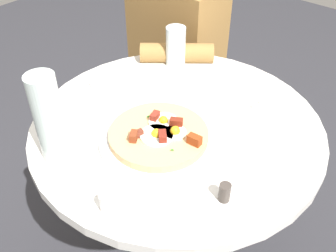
{
  "coord_description": "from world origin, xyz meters",
  "views": [
    {
      "loc": [
        0.56,
        -0.69,
        1.45
      ],
      "look_at": [
        0.01,
        -0.05,
        0.76
      ],
      "focal_mm": 41.78,
      "sensor_mm": 36.0,
      "label": 1
    }
  ],
  "objects_px": {
    "person_seated": "(176,75)",
    "fork": "(284,115)",
    "pizza_plate": "(159,139)",
    "bread_plate": "(114,81)",
    "water_bottle": "(49,119)",
    "salt_shaker": "(106,203)",
    "dining_table": "(176,166)",
    "breakfast_pizza": "(159,134)",
    "water_glass": "(176,46)",
    "knife": "(275,120)",
    "pepper_shaker": "(225,192)"
  },
  "relations": [
    {
      "from": "dining_table",
      "to": "fork",
      "type": "height_order",
      "value": "fork"
    },
    {
      "from": "dining_table",
      "to": "person_seated",
      "type": "bearing_deg",
      "value": 129.85
    },
    {
      "from": "bread_plate",
      "to": "water_bottle",
      "type": "distance_m",
      "value": 0.39
    },
    {
      "from": "bread_plate",
      "to": "fork",
      "type": "distance_m",
      "value": 0.55
    },
    {
      "from": "water_glass",
      "to": "bread_plate",
      "type": "bearing_deg",
      "value": -108.55
    },
    {
      "from": "bread_plate",
      "to": "fork",
      "type": "relative_size",
      "value": 0.88
    },
    {
      "from": "breakfast_pizza",
      "to": "water_glass",
      "type": "relative_size",
      "value": 1.94
    },
    {
      "from": "person_seated",
      "to": "fork",
      "type": "bearing_deg",
      "value": -22.77
    },
    {
      "from": "knife",
      "to": "pepper_shaker",
      "type": "height_order",
      "value": "pepper_shaker"
    },
    {
      "from": "breakfast_pizza",
      "to": "knife",
      "type": "xyz_separation_m",
      "value": [
        0.2,
        0.28,
        -0.02
      ]
    },
    {
      "from": "knife",
      "to": "bread_plate",
      "type": "bearing_deg",
      "value": 29.44
    },
    {
      "from": "pizza_plate",
      "to": "salt_shaker",
      "type": "relative_size",
      "value": 6.15
    },
    {
      "from": "pepper_shaker",
      "to": "water_glass",
      "type": "bearing_deg",
      "value": 140.21
    },
    {
      "from": "dining_table",
      "to": "fork",
      "type": "relative_size",
      "value": 4.69
    },
    {
      "from": "bread_plate",
      "to": "knife",
      "type": "xyz_separation_m",
      "value": [
        0.51,
        0.16,
        0.0
      ]
    },
    {
      "from": "dining_table",
      "to": "salt_shaker",
      "type": "height_order",
      "value": "salt_shaker"
    },
    {
      "from": "dining_table",
      "to": "pepper_shaker",
      "type": "height_order",
      "value": "pepper_shaker"
    },
    {
      "from": "pizza_plate",
      "to": "water_bottle",
      "type": "height_order",
      "value": "water_bottle"
    },
    {
      "from": "dining_table",
      "to": "person_seated",
      "type": "relative_size",
      "value": 0.74
    },
    {
      "from": "salt_shaker",
      "to": "pepper_shaker",
      "type": "relative_size",
      "value": 1.1
    },
    {
      "from": "salt_shaker",
      "to": "pepper_shaker",
      "type": "bearing_deg",
      "value": 48.06
    },
    {
      "from": "dining_table",
      "to": "water_bottle",
      "type": "xyz_separation_m",
      "value": [
        -0.15,
        -0.31,
        0.3
      ]
    },
    {
      "from": "knife",
      "to": "water_glass",
      "type": "xyz_separation_m",
      "value": [
        -0.43,
        0.07,
        0.06
      ]
    },
    {
      "from": "person_seated",
      "to": "dining_table",
      "type": "bearing_deg",
      "value": -50.15
    },
    {
      "from": "water_glass",
      "to": "pepper_shaker",
      "type": "height_order",
      "value": "water_glass"
    },
    {
      "from": "salt_shaker",
      "to": "knife",
      "type": "bearing_deg",
      "value": 76.67
    },
    {
      "from": "dining_table",
      "to": "water_bottle",
      "type": "bearing_deg",
      "value": -115.23
    },
    {
      "from": "pizza_plate",
      "to": "bread_plate",
      "type": "relative_size",
      "value": 2.06
    },
    {
      "from": "pizza_plate",
      "to": "breakfast_pizza",
      "type": "bearing_deg",
      "value": 30.22
    },
    {
      "from": "person_seated",
      "to": "bread_plate",
      "type": "bearing_deg",
      "value": -76.18
    },
    {
      "from": "dining_table",
      "to": "knife",
      "type": "distance_m",
      "value": 0.34
    },
    {
      "from": "person_seated",
      "to": "pizza_plate",
      "type": "relative_size",
      "value": 3.49
    },
    {
      "from": "knife",
      "to": "water_bottle",
      "type": "relative_size",
      "value": 0.74
    },
    {
      "from": "breakfast_pizza",
      "to": "fork",
      "type": "xyz_separation_m",
      "value": [
        0.21,
        0.32,
        -0.02
      ]
    },
    {
      "from": "bread_plate",
      "to": "pepper_shaker",
      "type": "distance_m",
      "value": 0.59
    },
    {
      "from": "water_glass",
      "to": "water_bottle",
      "type": "relative_size",
      "value": 0.57
    },
    {
      "from": "person_seated",
      "to": "water_glass",
      "type": "relative_size",
      "value": 8.15
    },
    {
      "from": "person_seated",
      "to": "water_bottle",
      "type": "relative_size",
      "value": 4.64
    },
    {
      "from": "pizza_plate",
      "to": "water_glass",
      "type": "relative_size",
      "value": 2.34
    },
    {
      "from": "person_seated",
      "to": "bread_plate",
      "type": "xyz_separation_m",
      "value": [
        0.11,
        -0.46,
        0.24
      ]
    },
    {
      "from": "water_bottle",
      "to": "salt_shaker",
      "type": "xyz_separation_m",
      "value": [
        0.23,
        -0.04,
        -0.1
      ]
    },
    {
      "from": "water_glass",
      "to": "pepper_shaker",
      "type": "relative_size",
      "value": 2.9
    },
    {
      "from": "pizza_plate",
      "to": "bread_plate",
      "type": "height_order",
      "value": "pizza_plate"
    },
    {
      "from": "person_seated",
      "to": "salt_shaker",
      "type": "relative_size",
      "value": 21.45
    },
    {
      "from": "dining_table",
      "to": "salt_shaker",
      "type": "xyz_separation_m",
      "value": [
        0.09,
        -0.35,
        0.2
      ]
    },
    {
      "from": "person_seated",
      "to": "pepper_shaker",
      "type": "relative_size",
      "value": 23.66
    },
    {
      "from": "breakfast_pizza",
      "to": "salt_shaker",
      "type": "bearing_deg",
      "value": -74.76
    },
    {
      "from": "pizza_plate",
      "to": "water_glass",
      "type": "height_order",
      "value": "water_glass"
    },
    {
      "from": "water_glass",
      "to": "salt_shaker",
      "type": "distance_m",
      "value": 0.68
    },
    {
      "from": "breakfast_pizza",
      "to": "bread_plate",
      "type": "bearing_deg",
      "value": 158.72
    }
  ]
}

